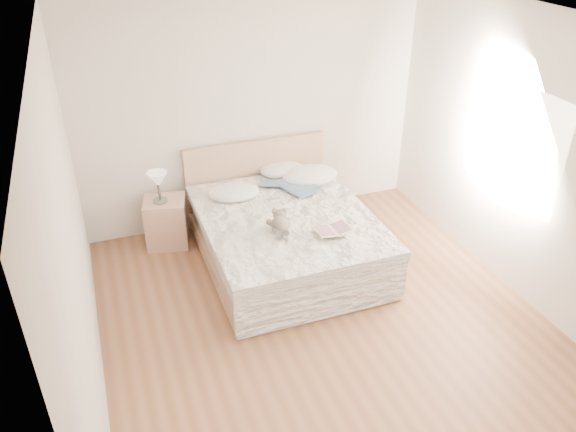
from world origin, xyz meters
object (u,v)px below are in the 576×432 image
object	(u,v)px
nightstand	(167,222)
photo_book	(240,194)
bed	(284,235)
table_lamp	(158,181)
teddy_bear	(280,229)
childrens_book	(333,230)

from	to	relation	value
nightstand	photo_book	xyz separation A→B (m)	(0.80, -0.28, 0.35)
bed	table_lamp	xyz separation A→B (m)	(-1.18, 0.73, 0.50)
table_lamp	teddy_bear	distance (m)	1.52
teddy_bear	nightstand	bearing A→B (deg)	140.26
bed	table_lamp	world-z (taller)	bed
table_lamp	nightstand	bearing A→B (deg)	21.28
nightstand	teddy_bear	bearing A→B (deg)	-50.61
photo_book	childrens_book	bearing A→B (deg)	-90.40
childrens_book	teddy_bear	xyz separation A→B (m)	(-0.49, 0.15, 0.02)
nightstand	table_lamp	xyz separation A→B (m)	(-0.04, -0.02, 0.53)
photo_book	childrens_book	size ratio (longest dim) A/B	0.91
table_lamp	photo_book	xyz separation A→B (m)	(0.84, -0.26, -0.18)
bed	childrens_book	distance (m)	0.72
photo_book	teddy_bear	world-z (taller)	teddy_bear
table_lamp	childrens_book	distance (m)	1.98
nightstand	photo_book	size ratio (longest dim) A/B	1.69
bed	photo_book	bearing A→B (deg)	126.06
childrens_book	teddy_bear	distance (m)	0.52
bed	nightstand	size ratio (longest dim) A/B	3.83
nightstand	teddy_bear	world-z (taller)	teddy_bear
nightstand	bed	bearing A→B (deg)	-33.32
childrens_book	bed	bearing A→B (deg)	114.93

